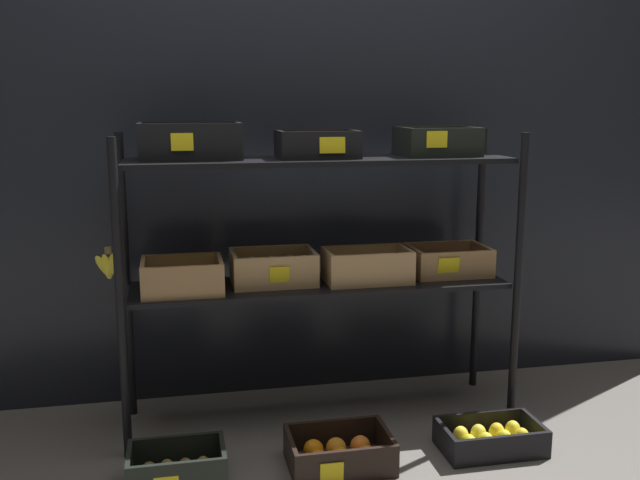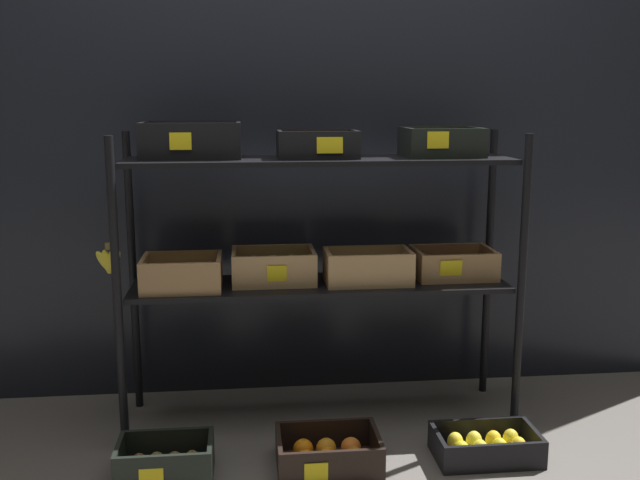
# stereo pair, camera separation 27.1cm
# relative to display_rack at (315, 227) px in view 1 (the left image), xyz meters

# --- Properties ---
(ground_plane) EXTENTS (10.00, 10.00, 0.00)m
(ground_plane) POSITION_rel_display_rack_xyz_m (0.02, -0.01, -0.80)
(ground_plane) COLOR #605B56
(storefront_wall) EXTENTS (3.92, 0.12, 2.09)m
(storefront_wall) POSITION_rel_display_rack_xyz_m (0.02, 0.38, 0.24)
(storefront_wall) COLOR black
(storefront_wall) RESTS_ON ground_plane
(display_rack) EXTENTS (1.64, 0.41, 1.21)m
(display_rack) POSITION_rel_display_rack_xyz_m (0.00, 0.00, 0.00)
(display_rack) COLOR black
(display_rack) RESTS_ON ground_plane
(crate_ground_kiwi) EXTENTS (0.33, 0.22, 0.13)m
(crate_ground_kiwi) POSITION_rel_display_rack_xyz_m (-0.57, -0.44, -0.75)
(crate_ground_kiwi) COLOR black
(crate_ground_kiwi) RESTS_ON ground_plane
(crate_ground_orange) EXTENTS (0.37, 0.26, 0.12)m
(crate_ground_orange) POSITION_rel_display_rack_xyz_m (0.00, -0.42, -0.75)
(crate_ground_orange) COLOR black
(crate_ground_orange) RESTS_ON ground_plane
(crate_ground_lemon) EXTENTS (0.38, 0.22, 0.11)m
(crate_ground_lemon) POSITION_rel_display_rack_xyz_m (0.59, -0.42, -0.76)
(crate_ground_lemon) COLOR black
(crate_ground_lemon) RESTS_ON ground_plane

